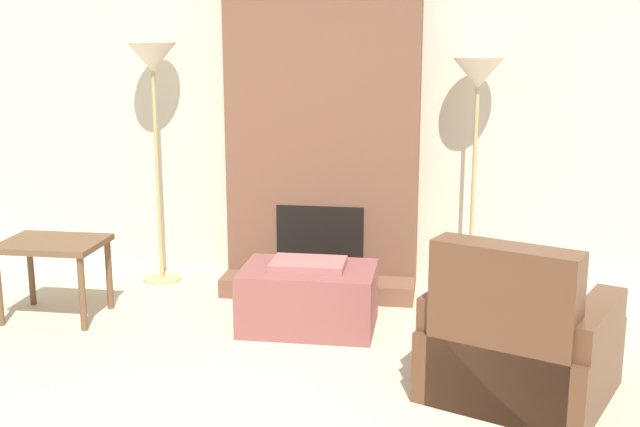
% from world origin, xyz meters
% --- Properties ---
extents(wall_back, '(7.45, 0.06, 2.60)m').
position_xyz_m(wall_back, '(0.00, 3.02, 1.30)').
color(wall_back, beige).
rests_on(wall_back, ground_plane).
extents(fireplace, '(1.41, 0.65, 2.60)m').
position_xyz_m(fireplace, '(0.00, 2.80, 1.24)').
color(fireplace, brown).
rests_on(fireplace, ground_plane).
extents(ottoman, '(0.86, 0.58, 0.46)m').
position_xyz_m(ottoman, '(0.04, 1.86, 0.21)').
color(ottoman, '#8C4C47').
rests_on(ottoman, ground_plane).
extents(armchair, '(1.14, 1.11, 0.89)m').
position_xyz_m(armchair, '(1.29, 1.01, 0.27)').
color(armchair, brown).
rests_on(armchair, ground_plane).
extents(side_table, '(0.66, 0.51, 0.53)m').
position_xyz_m(side_table, '(-1.68, 1.81, 0.45)').
color(side_table, brown).
rests_on(side_table, ground_plane).
extents(floor_lamp_left, '(0.37, 0.37, 1.81)m').
position_xyz_m(floor_lamp_left, '(-1.26, 2.72, 1.58)').
color(floor_lamp_left, tan).
rests_on(floor_lamp_left, ground_plane).
extents(floor_lamp_right, '(0.37, 0.37, 1.72)m').
position_xyz_m(floor_lamp_right, '(1.10, 2.72, 1.50)').
color(floor_lamp_right, tan).
rests_on(floor_lamp_right, ground_plane).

